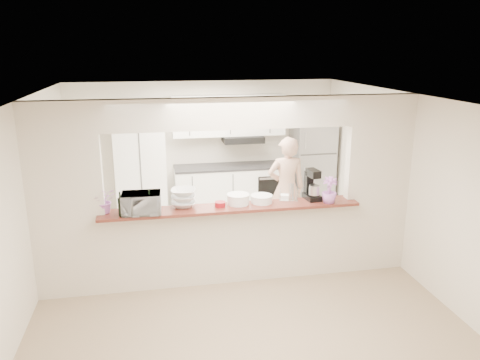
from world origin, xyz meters
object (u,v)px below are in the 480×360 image
object	(u,v)px
toaster_oven	(141,203)
person	(286,189)
stand_mixer	(312,186)
refrigerator	(312,167)

from	to	relation	value
toaster_oven	person	distance (m)	2.73
toaster_oven	stand_mixer	world-z (taller)	stand_mixer
refrigerator	stand_mixer	size ratio (longest dim) A/B	4.02
refrigerator	person	xyz separation A→B (m)	(-0.90, -1.33, 0.01)
refrigerator	toaster_oven	xyz separation A→B (m)	(-3.20, -2.75, 0.37)
refrigerator	person	bearing A→B (deg)	-124.16
stand_mixer	person	xyz separation A→B (m)	(0.02, 1.28, -0.42)
refrigerator	stand_mixer	bearing A→B (deg)	-109.55
refrigerator	person	size ratio (longest dim) A/B	0.99
toaster_oven	person	xyz separation A→B (m)	(2.30, 1.42, -0.37)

